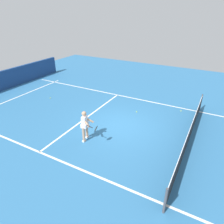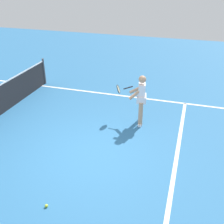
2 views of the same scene
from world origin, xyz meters
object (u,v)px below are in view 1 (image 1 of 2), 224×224
at_px(tennis_player, 85,125).
at_px(tennis_ball_far, 181,111).
at_px(tennis_ball_mid, 137,112).
at_px(tennis_ball_near, 50,98).

bearing_deg(tennis_player, tennis_ball_far, 147.11).
relative_size(tennis_ball_mid, tennis_ball_far, 1.00).
distance_m(tennis_ball_near, tennis_ball_far, 9.04).
bearing_deg(tennis_ball_near, tennis_ball_mid, 98.43).
height_order(tennis_player, tennis_ball_mid, tennis_player).
relative_size(tennis_player, tennis_ball_near, 23.48).
bearing_deg(tennis_ball_far, tennis_ball_mid, -58.75).
xyz_separation_m(tennis_ball_near, tennis_ball_mid, (-0.94, 6.31, 0.00)).
relative_size(tennis_player, tennis_ball_far, 23.48).
distance_m(tennis_player, tennis_ball_mid, 4.14).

